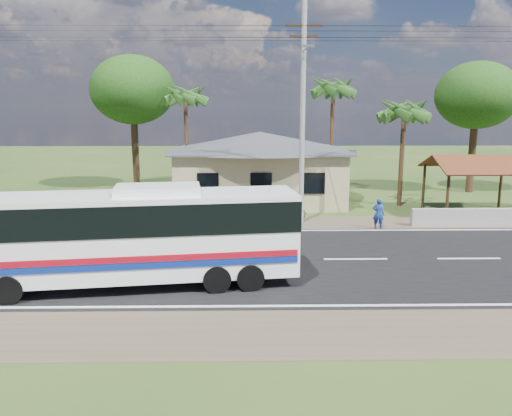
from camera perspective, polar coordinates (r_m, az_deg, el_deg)
The scene contains 14 objects.
ground at distance 19.70m, azimuth -1.65°, elevation -5.97°, with size 120.00×120.00×0.00m, color #274217.
road at distance 19.70m, azimuth -1.65°, elevation -5.95°, with size 120.00×16.00×0.03m.
house at distance 31.97m, azimuth 0.41°, elevation 5.57°, with size 12.40×10.00×5.00m.
waiting_shed at distance 30.29m, azimuth 24.03°, elevation 4.43°, with size 5.20×4.48×3.35m.
concrete_barrier at distance 27.62m, azimuth 24.26°, elevation -0.97°, with size 7.00×0.30×0.90m, color #9E9E99.
utility_poles at distance 25.41m, azimuth 4.60°, elevation 11.10°, with size 32.80×2.22×11.00m.
palm_near at distance 31.20m, azimuth 16.59°, elevation 10.61°, with size 2.80×2.80×6.70m.
palm_mid at distance 34.81m, azimuth 8.81°, elevation 13.36°, with size 2.80×2.80×8.20m.
palm_far at distance 35.08m, azimuth -8.09°, elevation 12.58°, with size 2.80×2.80×7.70m.
tree_behind_house at distance 37.74m, azimuth -13.92°, elevation 12.94°, with size 6.00×6.00×9.61m.
tree_behind_shed at distance 38.21m, azimuth 23.93°, elevation 11.64°, with size 5.60×5.60×9.02m.
coach_bus at distance 16.90m, azimuth -14.06°, elevation -2.42°, with size 11.15×3.75×3.40m.
motorcycle at distance 26.65m, azimuth 4.20°, elevation -0.50°, with size 0.54×1.55×0.81m, color black.
person at distance 25.22m, azimuth 13.81°, elevation -0.64°, with size 0.56×0.37×1.53m, color navy.
Camera 1 is at (0.27, -18.81, 5.87)m, focal length 35.00 mm.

